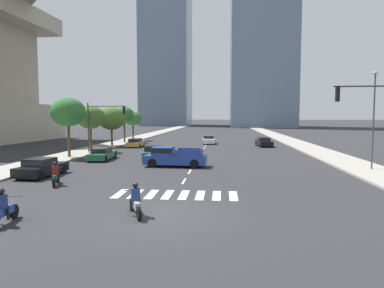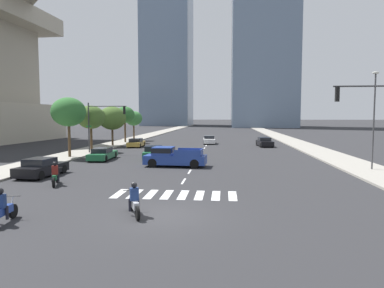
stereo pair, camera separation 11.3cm
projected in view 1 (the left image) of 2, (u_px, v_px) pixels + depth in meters
ground_plane at (163, 215)px, 15.22m from camera, size 800.00×800.00×0.00m
sidewalk_east at (314, 150)px, 43.75m from camera, size 4.00×260.00×0.15m
sidewalk_west at (98, 148)px, 46.24m from camera, size 4.00×260.00×0.15m
crosswalk_near at (176, 195)px, 19.16m from camera, size 6.75×2.29×0.01m
lane_divider_center at (204, 148)px, 46.95m from camera, size 0.14×50.00×0.01m
motorcycle_lead at (3, 210)px, 13.87m from camera, size 0.70×2.25×1.49m
motorcycle_trailing at (135, 202)px, 15.13m from camera, size 1.16×2.05×1.49m
motorcycle_third at (56, 176)px, 21.81m from camera, size 1.02×2.14×1.49m
pickup_truck at (172, 157)px, 29.86m from camera, size 5.36×2.29×1.67m
sedan_black_0 at (264, 142)px, 49.44m from camera, size 2.13×4.61×1.28m
sedan_green_1 at (102, 154)px, 34.38m from camera, size 1.87×4.84×1.19m
sedan_gold_2 at (136, 143)px, 48.74m from camera, size 1.97×4.39×1.19m
sedan_white_3 at (208, 140)px, 54.25m from camera, size 2.02×4.49×1.28m
sedan_green_4 at (153, 153)px, 34.88m from camera, size 2.25×4.40×1.36m
sedan_black_5 at (41, 168)px, 24.97m from camera, size 2.23×4.38×1.33m
traffic_signal_near at (377, 114)px, 20.60m from camera, size 4.27×0.28×6.33m
traffic_signal_far at (102, 118)px, 39.47m from camera, size 4.73×0.28×5.68m
street_lamp_east at (374, 113)px, 27.12m from camera, size 0.50×0.24×7.60m
street_tree_nearest at (68, 112)px, 35.40m from camera, size 3.48×3.48×6.06m
street_tree_second at (90, 117)px, 41.32m from camera, size 3.27×3.27×5.42m
street_tree_third at (112, 118)px, 49.16m from camera, size 3.87×3.87×5.51m
street_tree_fourth at (124, 115)px, 55.43m from camera, size 3.07×3.07×5.68m
street_tree_fifth at (133, 118)px, 60.81m from camera, size 2.99×2.99×5.03m
office_tower_left_skyline at (166, 15)px, 158.81m from camera, size 21.15×27.01×101.17m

